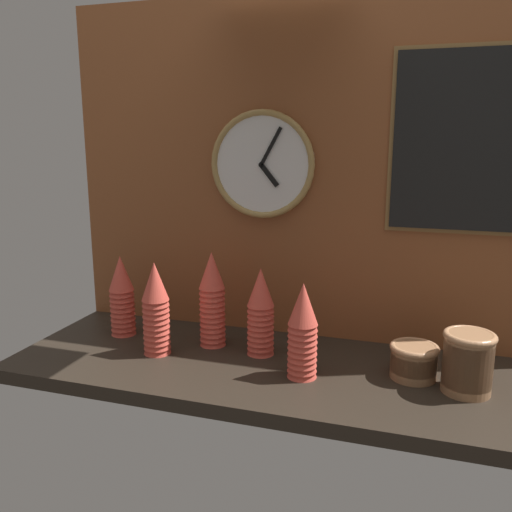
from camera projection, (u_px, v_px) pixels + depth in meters
name	position (u px, v px, depth m)	size (l,w,h in m)	color
ground_plane	(289.00, 372.00, 1.54)	(1.60, 0.56, 0.04)	black
wall_tiled_back	(313.00, 172.00, 1.67)	(1.60, 0.03, 1.05)	brown
cup_stack_center_right	(303.00, 331.00, 1.43)	(0.08, 0.08, 0.26)	#DB4C3D
cup_stack_far_left	(122.00, 296.00, 1.75)	(0.08, 0.08, 0.26)	#DB4C3D
cup_stack_left	(156.00, 308.00, 1.59)	(0.08, 0.08, 0.28)	#DB4C3D
cup_stack_center_left	(212.00, 299.00, 1.65)	(0.08, 0.08, 0.30)	#DB4C3D
cup_stack_center	(261.00, 312.00, 1.59)	(0.08, 0.08, 0.26)	#DB4C3D
bowl_stack_far_right	(468.00, 361.00, 1.36)	(0.13, 0.13, 0.16)	#996B47
bowl_stack_right	(414.00, 360.00, 1.45)	(0.13, 0.13, 0.09)	#996B47
wall_clock	(262.00, 165.00, 1.68)	(0.33, 0.03, 0.33)	white
menu_board	(458.00, 142.00, 1.50)	(0.37, 0.01, 0.52)	olive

